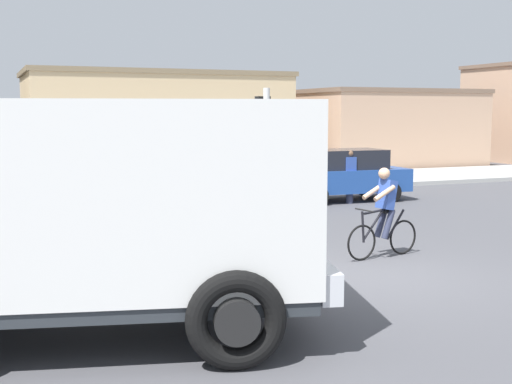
{
  "coord_description": "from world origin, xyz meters",
  "views": [
    {
      "loc": [
        -6.04,
        -9.7,
        2.77
      ],
      "look_at": [
        -1.05,
        2.5,
        1.2
      ],
      "focal_mm": 47.5,
      "sensor_mm": 36.0,
      "label": 1
    }
  ],
  "objects_px": {
    "pedestrian_near_kerb": "(350,176)",
    "truck_foreground": "(94,204)",
    "car_red_near": "(344,175)",
    "cyclist": "(384,213)",
    "traffic_light_pole": "(265,150)"
  },
  "relations": [
    {
      "from": "pedestrian_near_kerb",
      "to": "truck_foreground",
      "type": "bearing_deg",
      "value": -133.57
    },
    {
      "from": "truck_foreground",
      "to": "cyclist",
      "type": "height_order",
      "value": "truck_foreground"
    },
    {
      "from": "cyclist",
      "to": "car_red_near",
      "type": "distance_m",
      "value": 8.34
    },
    {
      "from": "car_red_near",
      "to": "truck_foreground",
      "type": "bearing_deg",
      "value": -132.25
    },
    {
      "from": "cyclist",
      "to": "pedestrian_near_kerb",
      "type": "relative_size",
      "value": 1.06
    },
    {
      "from": "traffic_light_pole",
      "to": "pedestrian_near_kerb",
      "type": "height_order",
      "value": "traffic_light_pole"
    },
    {
      "from": "cyclist",
      "to": "traffic_light_pole",
      "type": "bearing_deg",
      "value": 160.79
    },
    {
      "from": "cyclist",
      "to": "car_red_near",
      "type": "relative_size",
      "value": 0.42
    },
    {
      "from": "pedestrian_near_kerb",
      "to": "car_red_near",
      "type": "bearing_deg",
      "value": 74.37
    },
    {
      "from": "truck_foreground",
      "to": "traffic_light_pole",
      "type": "bearing_deg",
      "value": 42.55
    },
    {
      "from": "cyclist",
      "to": "pedestrian_near_kerb",
      "type": "distance_m",
      "value": 7.66
    },
    {
      "from": "truck_foreground",
      "to": "pedestrian_near_kerb",
      "type": "xyz_separation_m",
      "value": [
        9.08,
        9.55,
        -0.82
      ]
    },
    {
      "from": "truck_foreground",
      "to": "traffic_light_pole",
      "type": "relative_size",
      "value": 1.83
    },
    {
      "from": "traffic_light_pole",
      "to": "pedestrian_near_kerb",
      "type": "bearing_deg",
      "value": 48.78
    },
    {
      "from": "cyclist",
      "to": "traffic_light_pole",
      "type": "distance_m",
      "value": 2.57
    }
  ]
}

